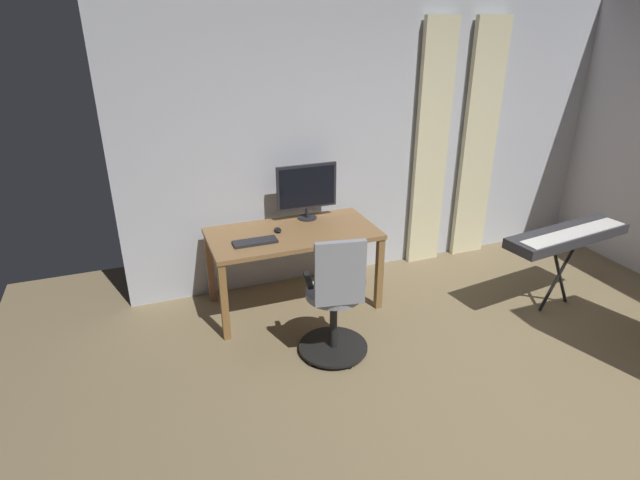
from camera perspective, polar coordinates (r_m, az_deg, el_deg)
name	(u,v)px	position (r m, az deg, el deg)	size (l,w,h in m)	color
ground_plane	(576,451)	(3.84, 26.65, -20.33)	(7.45, 7.45, 0.00)	olive
back_room_partition	(380,140)	(5.24, 6.70, 11.02)	(5.11, 0.10, 2.73)	silver
curtain_left_panel	(479,144)	(5.77, 17.30, 10.22)	(0.39, 0.06, 2.51)	beige
curtain_right_panel	(431,148)	(5.43, 12.30, 9.95)	(0.36, 0.06, 2.51)	beige
desk	(293,241)	(4.60, -3.03, -0.06)	(1.50, 0.75, 0.74)	olive
office_chair	(336,302)	(3.95, 1.75, -6.98)	(0.56, 0.56, 1.07)	black
computer_monitor	(307,188)	(4.75, -1.48, 5.79)	(0.58, 0.18, 0.52)	#232328
computer_keyboard	(255,242)	(4.35, -7.25, -0.20)	(0.38, 0.13, 0.02)	#232328
computer_mouse	(278,230)	(4.56, -4.74, 1.12)	(0.06, 0.10, 0.04)	black
piano_keyboard	(568,237)	(5.02, 25.90, 0.32)	(1.29, 0.48, 0.78)	black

